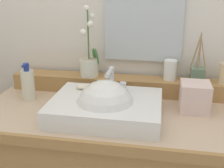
# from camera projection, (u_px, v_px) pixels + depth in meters

# --- Properties ---
(wall_back) EXTENTS (2.94, 0.20, 2.61)m
(wall_back) POSITION_uv_depth(u_px,v_px,m) (128.00, 12.00, 1.52)
(wall_back) COLOR silver
(wall_back) RESTS_ON ground
(back_ledge) EXTENTS (1.19, 0.12, 0.08)m
(back_ledge) POSITION_uv_depth(u_px,v_px,m) (122.00, 85.00, 1.48)
(back_ledge) COLOR #A57843
(back_ledge) RESTS_ON vanity_cabinet
(sink_basin) EXTENTS (0.48, 0.37, 0.28)m
(sink_basin) POSITION_uv_depth(u_px,v_px,m) (106.00, 108.00, 1.21)
(sink_basin) COLOR white
(sink_basin) RESTS_ON vanity_cabinet
(soap_bar) EXTENTS (0.07, 0.04, 0.02)m
(soap_bar) POSITION_uv_depth(u_px,v_px,m) (83.00, 87.00, 1.32)
(soap_bar) COLOR beige
(soap_bar) RESTS_ON sink_basin
(potted_plant) EXTENTS (0.11, 0.10, 0.37)m
(potted_plant) POSITION_uv_depth(u_px,v_px,m) (89.00, 61.00, 1.47)
(potted_plant) COLOR silver
(potted_plant) RESTS_ON back_ledge
(tumbler_cup) EXTENTS (0.06, 0.06, 0.10)m
(tumbler_cup) POSITION_uv_depth(u_px,v_px,m) (170.00, 70.00, 1.42)
(tumbler_cup) COLOR white
(tumbler_cup) RESTS_ON back_ledge
(reed_diffuser) EXTENTS (0.08, 0.10, 0.25)m
(reed_diffuser) POSITION_uv_depth(u_px,v_px,m) (198.00, 74.00, 1.40)
(reed_diffuser) COLOR slate
(reed_diffuser) RESTS_ON back_ledge
(lotion_bottle) EXTENTS (0.06, 0.07, 0.19)m
(lotion_bottle) POSITION_uv_depth(u_px,v_px,m) (28.00, 84.00, 1.38)
(lotion_bottle) COLOR beige
(lotion_bottle) RESTS_ON vanity_cabinet
(tissue_box) EXTENTS (0.13, 0.13, 0.13)m
(tissue_box) POSITION_uv_depth(u_px,v_px,m) (195.00, 97.00, 1.26)
(tissue_box) COLOR beige
(tissue_box) RESTS_ON vanity_cabinet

